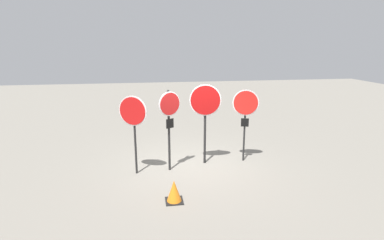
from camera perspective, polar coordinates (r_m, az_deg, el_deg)
ground_plane at (r=9.18m, az=-0.29°, el=-8.77°), size 40.00×40.00×0.00m
stop_sign_0 at (r=8.28m, az=-11.15°, el=0.66°), size 0.75×0.40×2.26m
stop_sign_1 at (r=8.38m, az=-4.31°, el=1.18°), size 0.61×0.36×2.36m
stop_sign_2 at (r=8.85m, az=2.54°, el=2.59°), size 0.92×0.20×2.46m
stop_sign_3 at (r=9.20m, az=10.15°, el=2.14°), size 0.76×0.27×2.27m
traffic_cone_0 at (r=7.21m, az=-3.43°, el=-13.39°), size 0.41×0.41×0.53m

